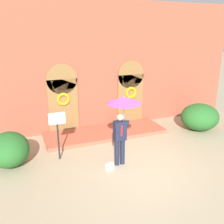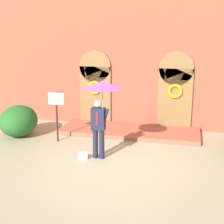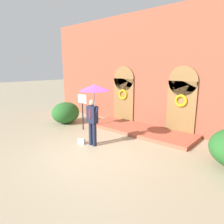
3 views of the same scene
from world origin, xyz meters
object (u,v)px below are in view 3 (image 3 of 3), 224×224
person_with_umbrella (94,97)px  sign_post (82,106)px  handbag (81,141)px  shrub_left (66,113)px

person_with_umbrella → sign_post: size_ratio=1.37×
person_with_umbrella → handbag: size_ratio=8.44×
person_with_umbrella → handbag: person_with_umbrella is taller
handbag → shrub_left: bearing=136.5°
person_with_umbrella → sign_post: 2.36m
sign_post → person_with_umbrella: bearing=-30.0°
sign_post → shrub_left: sign_post is taller
handbag → shrub_left: (-3.01, 1.51, 0.46)m
handbag → sign_post: bearing=119.7°
person_with_umbrella → handbag: 1.89m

